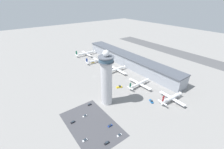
{
  "coord_description": "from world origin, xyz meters",
  "views": [
    {
      "loc": [
        177.32,
        -100.2,
        107.7
      ],
      "look_at": [
        21.85,
        17.69,
        6.39
      ],
      "focal_mm": 24.0,
      "sensor_mm": 36.0,
      "label": 1
    }
  ],
  "objects_px": {
    "airplane_gate_alpha": "(86,53)",
    "service_truck_fuel": "(119,87)",
    "car_green_van": "(73,122)",
    "car_maroon_suv": "(85,140)",
    "service_truck_catering": "(151,101)",
    "car_white_wagon": "(85,116)",
    "airplane_gate_bravo": "(97,60)",
    "airplane_gate_charlie": "(117,69)",
    "car_grey_coupe": "(90,105)",
    "airplane_gate_echo": "(172,98)",
    "airplane_gate_delta": "(139,84)",
    "car_silver_sedan": "(119,135)",
    "car_yellow_taxi": "(110,126)",
    "car_blue_compact": "(107,143)",
    "service_truck_baggage": "(93,62)",
    "control_tower": "(106,79)"
  },
  "relations": [
    {
      "from": "airplane_gate_alpha",
      "to": "service_truck_fuel",
      "type": "bearing_deg",
      "value": -10.17
    },
    {
      "from": "car_green_van",
      "to": "car_maroon_suv",
      "type": "height_order",
      "value": "car_maroon_suv"
    },
    {
      "from": "service_truck_catering",
      "to": "car_white_wagon",
      "type": "bearing_deg",
      "value": -109.44
    },
    {
      "from": "airplane_gate_bravo",
      "to": "airplane_gate_charlie",
      "type": "distance_m",
      "value": 51.29
    },
    {
      "from": "airplane_gate_bravo",
      "to": "airplane_gate_charlie",
      "type": "relative_size",
      "value": 1.07
    },
    {
      "from": "service_truck_catering",
      "to": "service_truck_fuel",
      "type": "height_order",
      "value": "service_truck_fuel"
    },
    {
      "from": "service_truck_catering",
      "to": "car_grey_coupe",
      "type": "distance_m",
      "value": 70.7
    },
    {
      "from": "airplane_gate_echo",
      "to": "car_green_van",
      "type": "distance_m",
      "value": 111.55
    },
    {
      "from": "airplane_gate_bravo",
      "to": "car_green_van",
      "type": "distance_m",
      "value": 149.91
    },
    {
      "from": "airplane_gate_delta",
      "to": "airplane_gate_echo",
      "type": "distance_m",
      "value": 45.68
    },
    {
      "from": "airplane_gate_bravo",
      "to": "car_silver_sedan",
      "type": "distance_m",
      "value": 168.22
    },
    {
      "from": "airplane_gate_echo",
      "to": "service_truck_catering",
      "type": "relative_size",
      "value": 4.76
    },
    {
      "from": "airplane_gate_bravo",
      "to": "car_grey_coupe",
      "type": "distance_m",
      "value": 123.19
    },
    {
      "from": "airplane_gate_delta",
      "to": "airplane_gate_echo",
      "type": "height_order",
      "value": "airplane_gate_echo"
    },
    {
      "from": "airplane_gate_bravo",
      "to": "car_silver_sedan",
      "type": "relative_size",
      "value": 9.9
    },
    {
      "from": "airplane_gate_charlie",
      "to": "car_yellow_taxi",
      "type": "distance_m",
      "value": 116.43
    },
    {
      "from": "airplane_gate_delta",
      "to": "car_maroon_suv",
      "type": "relative_size",
      "value": 8.66
    },
    {
      "from": "airplane_gate_charlie",
      "to": "car_blue_compact",
      "type": "xyz_separation_m",
      "value": [
        100.2,
        -90.82,
        -3.49
      ]
    },
    {
      "from": "airplane_gate_charlie",
      "to": "car_maroon_suv",
      "type": "distance_m",
      "value": 135.49
    },
    {
      "from": "airplane_gate_echo",
      "to": "airplane_gate_charlie",
      "type": "bearing_deg",
      "value": -179.16
    },
    {
      "from": "airplane_gate_delta",
      "to": "service_truck_fuel",
      "type": "bearing_deg",
      "value": -119.86
    },
    {
      "from": "service_truck_baggage",
      "to": "car_maroon_suv",
      "type": "height_order",
      "value": "service_truck_baggage"
    },
    {
      "from": "airplane_gate_delta",
      "to": "airplane_gate_echo",
      "type": "relative_size",
      "value": 1.1
    },
    {
      "from": "car_green_van",
      "to": "car_white_wagon",
      "type": "distance_m",
      "value": 13.38
    },
    {
      "from": "car_grey_coupe",
      "to": "airplane_gate_bravo",
      "type": "bearing_deg",
      "value": 143.65
    },
    {
      "from": "airplane_gate_bravo",
      "to": "car_yellow_taxi",
      "type": "bearing_deg",
      "value": -27.92
    },
    {
      "from": "airplane_gate_alpha",
      "to": "car_green_van",
      "type": "xyz_separation_m",
      "value": [
        158.9,
        -100.43,
        -3.9
      ]
    },
    {
      "from": "airplane_gate_echo",
      "to": "car_maroon_suv",
      "type": "height_order",
      "value": "airplane_gate_echo"
    },
    {
      "from": "service_truck_fuel",
      "to": "car_grey_coupe",
      "type": "xyz_separation_m",
      "value": [
        7.84,
        -49.79,
        -0.48
      ]
    },
    {
      "from": "car_silver_sedan",
      "to": "car_yellow_taxi",
      "type": "xyz_separation_m",
      "value": [
        -13.69,
        -0.05,
        0.09
      ]
    },
    {
      "from": "airplane_gate_delta",
      "to": "car_maroon_suv",
      "type": "height_order",
      "value": "airplane_gate_delta"
    },
    {
      "from": "airplane_gate_charlie",
      "to": "service_truck_catering",
      "type": "xyz_separation_m",
      "value": [
        86.34,
        -18.09,
        -3.2
      ]
    },
    {
      "from": "service_truck_catering",
      "to": "control_tower",
      "type": "bearing_deg",
      "value": -126.62
    },
    {
      "from": "car_yellow_taxi",
      "to": "service_truck_fuel",
      "type": "bearing_deg",
      "value": 133.01
    },
    {
      "from": "car_blue_compact",
      "to": "car_grey_coupe",
      "type": "xyz_separation_m",
      "value": [
        -52.12,
        13.27,
        -0.0
      ]
    },
    {
      "from": "airplane_gate_delta",
      "to": "car_maroon_suv",
      "type": "bearing_deg",
      "value": -71.61
    },
    {
      "from": "airplane_gate_echo",
      "to": "car_silver_sedan",
      "type": "xyz_separation_m",
      "value": [
        1.37,
        -79.0,
        -3.95
      ]
    },
    {
      "from": "airplane_gate_echo",
      "to": "service_truck_catering",
      "type": "xyz_separation_m",
      "value": [
        -12.71,
        -19.55,
        -3.61
      ]
    },
    {
      "from": "service_truck_catering",
      "to": "airplane_gate_delta",
      "type": "bearing_deg",
      "value": 157.01
    },
    {
      "from": "service_truck_fuel",
      "to": "airplane_gate_charlie",
      "type": "bearing_deg",
      "value": 145.4
    },
    {
      "from": "airplane_gate_echo",
      "to": "service_truck_baggage",
      "type": "xyz_separation_m",
      "value": [
        -153.79,
        -14.38,
        -3.61
      ]
    },
    {
      "from": "control_tower",
      "to": "airplane_gate_bravo",
      "type": "bearing_deg",
      "value": 152.92
    },
    {
      "from": "airplane_gate_charlie",
      "to": "service_truck_fuel",
      "type": "height_order",
      "value": "airplane_gate_charlie"
    },
    {
      "from": "airplane_gate_alpha",
      "to": "car_green_van",
      "type": "height_order",
      "value": "airplane_gate_alpha"
    },
    {
      "from": "service_truck_catering",
      "to": "car_green_van",
      "type": "bearing_deg",
      "value": -106.24
    },
    {
      "from": "airplane_gate_alpha",
      "to": "car_maroon_suv",
      "type": "relative_size",
      "value": 10.02
    },
    {
      "from": "service_truck_baggage",
      "to": "airplane_gate_bravo",
      "type": "bearing_deg",
      "value": 66.38
    },
    {
      "from": "airplane_gate_alpha",
      "to": "car_blue_compact",
      "type": "height_order",
      "value": "airplane_gate_alpha"
    },
    {
      "from": "airplane_gate_delta",
      "to": "control_tower",
      "type": "bearing_deg",
      "value": -87.85
    },
    {
      "from": "airplane_gate_alpha",
      "to": "service_truck_catering",
      "type": "xyz_separation_m",
      "value": [
        183.78,
        -15.02,
        -3.56
      ]
    }
  ]
}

